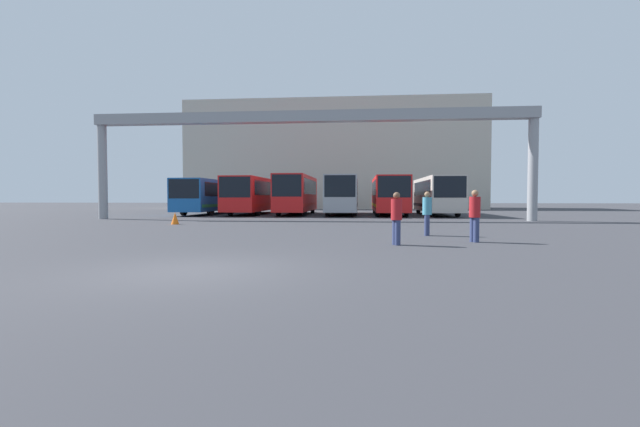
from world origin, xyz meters
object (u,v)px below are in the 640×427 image
bus_slot_4 (389,194)px  pedestrian_near_center (396,217)px  bus_slot_3 (343,193)px  traffic_cone (175,218)px  pedestrian_near_right (475,214)px  bus_slot_5 (437,194)px  bus_slot_1 (254,194)px  pedestrian_near_left (427,212)px  bus_slot_0 (211,195)px  bus_slot_2 (297,193)px

bus_slot_4 → pedestrian_near_center: (-1.33, -22.98, -0.92)m
bus_slot_3 → bus_slot_4: bearing=2.4°
traffic_cone → bus_slot_3: bearing=57.5°
pedestrian_near_right → traffic_cone: size_ratio=2.61×
bus_slot_5 → bus_slot_1: bearing=177.7°
bus_slot_3 → traffic_cone: (-8.69, -13.66, -1.50)m
pedestrian_near_left → bus_slot_3: bearing=26.5°
bus_slot_1 → pedestrian_near_right: bearing=-59.8°
pedestrian_near_left → pedestrian_near_center: (-1.47, -3.42, -0.03)m
pedestrian_near_center → pedestrian_near_left: bearing=-48.5°
bus_slot_1 → bus_slot_5: bearing=-2.3°
bus_slot_0 → bus_slot_2: size_ratio=1.16×
bus_slot_2 → bus_slot_4: bearing=2.3°
bus_slot_5 → traffic_cone: bus_slot_5 is taller
bus_slot_1 → pedestrian_near_center: bus_slot_1 is taller
bus_slot_4 → bus_slot_5: 3.92m
bus_slot_1 → pedestrian_near_right: (13.08, -22.45, -0.88)m
bus_slot_5 → pedestrian_near_right: bus_slot_5 is taller
pedestrian_near_center → traffic_cone: pedestrian_near_center is taller
pedestrian_near_right → pedestrian_near_center: pedestrian_near_right is taller
bus_slot_1 → pedestrian_near_left: size_ratio=7.01×
bus_slot_0 → pedestrian_near_right: (17.00, -22.36, -0.79)m
bus_slot_0 → pedestrian_near_right: size_ratio=6.81×
bus_slot_0 → pedestrian_near_left: bearing=-51.8°
bus_slot_0 → bus_slot_4: bus_slot_4 is taller
bus_slot_4 → pedestrian_near_center: bearing=-93.3°
pedestrian_near_right → pedestrian_near_center: bearing=-96.0°
bus_slot_0 → bus_slot_3: size_ratio=1.12×
pedestrian_near_right → pedestrian_near_center: 2.89m
bus_slot_1 → bus_slot_5: bus_slot_1 is taller
pedestrian_near_right → pedestrian_near_left: pedestrian_near_right is taller
bus_slot_1 → bus_slot_4: bus_slot_4 is taller
bus_slot_0 → bus_slot_5: 19.58m
bus_slot_0 → bus_slot_4: size_ratio=1.09×
bus_slot_1 → bus_slot_3: 7.87m
pedestrian_near_center → traffic_cone: 14.54m
traffic_cone → bus_slot_4: bearing=47.6°
bus_slot_0 → bus_slot_1: size_ratio=0.99×
pedestrian_near_right → bus_slot_3: bearing=165.0°
bus_slot_1 → bus_slot_0: bearing=-178.7°
bus_slot_4 → pedestrian_near_right: size_ratio=6.25×
bus_slot_1 → bus_slot_3: size_ratio=1.14×
bus_slot_0 → bus_slot_4: bearing=-1.8°
bus_slot_0 → pedestrian_near_center: bus_slot_0 is taller
traffic_cone → pedestrian_near_right: bearing=-30.0°
bus_slot_0 → bus_slot_5: (19.57, -0.53, 0.07)m
bus_slot_4 → traffic_cone: (-12.61, -13.82, -1.47)m
bus_slot_3 → bus_slot_4: size_ratio=0.97×
bus_slot_1 → pedestrian_near_right: size_ratio=6.91×
bus_slot_1 → bus_slot_2: bearing=-12.9°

